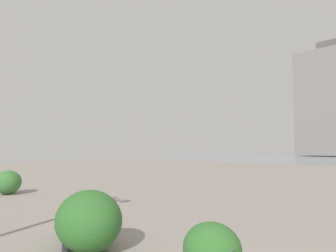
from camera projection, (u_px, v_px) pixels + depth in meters
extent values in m
cube|color=gray|center=(331.00, 104.00, 62.24)|extent=(10.79, 10.71, 20.78)
cube|color=#55524E|center=(329.00, 48.00, 63.06)|extent=(3.88, 3.86, 2.40)
cylinder|color=#232328|center=(67.00, 231.00, 4.51)|extent=(0.12, 0.12, 0.67)
sphere|color=#232328|center=(67.00, 205.00, 4.53)|extent=(0.13, 0.13, 0.13)
ellipsoid|color=#387533|center=(85.00, 219.00, 5.43)|extent=(0.69, 0.62, 0.58)
ellipsoid|color=#2D6628|center=(212.00, 249.00, 3.74)|extent=(0.75, 0.68, 0.64)
ellipsoid|color=#2D6628|center=(89.00, 221.00, 4.61)|extent=(1.07, 0.97, 0.91)
ellipsoid|color=#387533|center=(8.00, 182.00, 10.25)|extent=(0.93, 0.84, 0.79)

